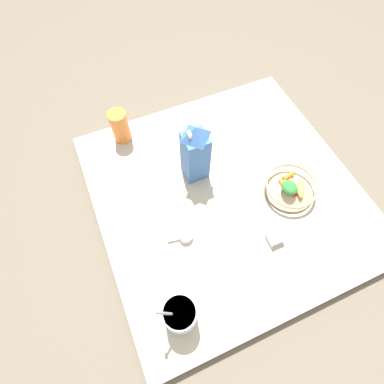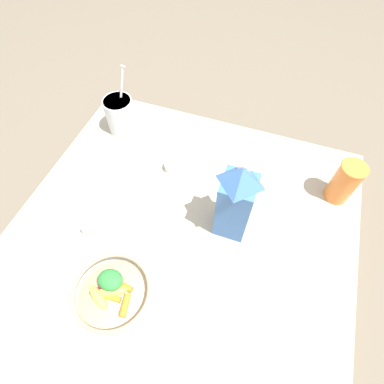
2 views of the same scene
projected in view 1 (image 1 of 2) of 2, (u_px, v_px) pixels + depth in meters
name	position (u px, v px, depth m)	size (l,w,h in m)	color
ground_plane	(226.00, 196.00, 1.19)	(6.00, 6.00, 0.00)	#665B4C
countertop	(226.00, 194.00, 1.18)	(0.98, 0.98, 0.04)	#B2A893
fruit_bowl	(291.00, 187.00, 1.13)	(0.20, 0.20, 0.08)	tan
milk_carton	(195.00, 152.00, 1.08)	(0.09, 0.09, 0.27)	#3D6BB2
yogurt_tub	(180.00, 315.00, 0.88)	(0.10, 0.12, 0.23)	silver
drinking_cup	(120.00, 126.00, 1.22)	(0.08, 0.08, 0.14)	orange
spice_jar	(275.00, 238.00, 1.05)	(0.05, 0.05, 0.03)	silver
measuring_scoop	(185.00, 236.00, 1.05)	(0.05, 0.09, 0.03)	white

